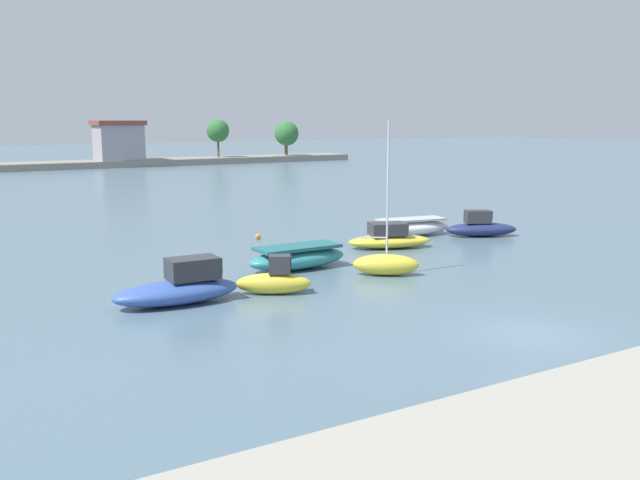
% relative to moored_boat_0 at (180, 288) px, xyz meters
% --- Properties ---
extents(ground_plane, '(400.00, 400.00, 0.00)m').
position_rel_moored_boat_0_xyz_m(ground_plane, '(8.99, -10.68, -0.67)').
color(ground_plane, slate).
extents(moored_boat_0, '(5.38, 2.15, 1.87)m').
position_rel_moored_boat_0_xyz_m(moored_boat_0, '(0.00, 0.00, 0.00)').
color(moored_boat_0, '#3856A8').
rests_on(moored_boat_0, ground).
extents(moored_boat_1, '(3.34, 2.51, 1.72)m').
position_rel_moored_boat_0_xyz_m(moored_boat_1, '(4.09, -0.60, -0.07)').
color(moored_boat_1, yellow).
rests_on(moored_boat_1, ground).
extents(moored_boat_2, '(5.53, 2.23, 1.20)m').
position_rel_moored_boat_0_xyz_m(moored_boat_2, '(7.54, 3.44, -0.09)').
color(moored_boat_2, teal).
rests_on(moored_boat_2, ground).
extents(moored_boat_3, '(3.31, 2.87, 7.46)m').
position_rel_moored_boat_0_xyz_m(moored_boat_3, '(10.48, -0.11, -0.09)').
color(moored_boat_3, yellow).
rests_on(moored_boat_3, ground).
extents(moored_boat_4, '(5.34, 3.47, 1.50)m').
position_rel_moored_boat_0_xyz_m(moored_boat_4, '(15.08, 5.76, -0.10)').
color(moored_boat_4, yellow).
rests_on(moored_boat_4, ground).
extents(moored_boat_5, '(5.80, 2.82, 1.13)m').
position_rel_moored_boat_0_xyz_m(moored_boat_5, '(18.96, 8.58, -0.12)').
color(moored_boat_5, white).
rests_on(moored_boat_5, ground).
extents(moored_boat_6, '(4.90, 3.52, 1.70)m').
position_rel_moored_boat_0_xyz_m(moored_boat_6, '(22.69, 6.04, -0.09)').
color(moored_boat_6, navy).
rests_on(moored_boat_6, ground).
extents(mooring_buoy_0, '(0.31, 0.31, 0.31)m').
position_rel_moored_boat_0_xyz_m(mooring_buoy_0, '(23.21, 12.53, -0.52)').
color(mooring_buoy_0, yellow).
rests_on(mooring_buoy_0, ground).
extents(mooring_buoy_1, '(0.35, 0.35, 0.35)m').
position_rel_moored_boat_0_xyz_m(mooring_buoy_1, '(9.81, 12.56, -0.50)').
color(mooring_buoy_1, orange).
rests_on(mooring_buoy_1, ground).
extents(distant_shoreline, '(107.55, 7.80, 7.41)m').
position_rel_moored_boat_0_xyz_m(distant_shoreline, '(5.57, 85.80, 1.74)').
color(distant_shoreline, gray).
rests_on(distant_shoreline, ground).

